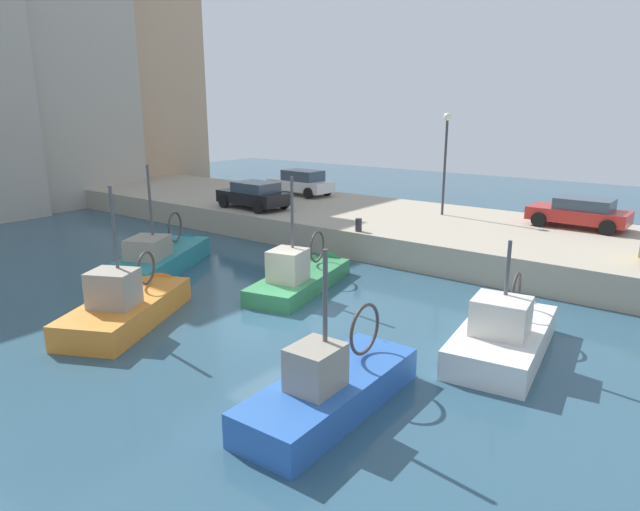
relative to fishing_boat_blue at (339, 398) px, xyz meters
name	(u,v)px	position (x,y,z in m)	size (l,w,h in m)	color
water_surface	(279,319)	(2.93, 4.36, -0.11)	(80.00, 80.00, 0.00)	#2D5166
quay_wall	(444,234)	(14.43, 4.36, 0.49)	(9.00, 56.00, 1.20)	#ADA08C
fishing_boat_blue	(339,398)	(0.00, 0.00, 0.00)	(5.63, 1.93, 4.34)	#2D60B7
fishing_boat_green	(305,282)	(5.96, 5.81, 0.03)	(6.11, 2.91, 4.86)	#388951
fishing_boat_white	(505,344)	(5.04, -1.88, 0.02)	(5.65, 2.61, 4.00)	white
fishing_boat_orange	(134,314)	(0.26, 7.96, 0.02)	(5.87, 4.18, 5.06)	orange
fishing_boat_teal	(164,266)	(4.19, 11.66, 0.00)	(6.73, 4.70, 5.11)	teal
parked_car_red	(580,212)	(16.75, -0.83, 1.77)	(2.02, 4.08, 1.30)	red
parked_car_black	(254,195)	(11.60, 13.73, 1.80)	(2.20, 3.96, 1.37)	black
parked_car_white	(301,182)	(16.64, 14.72, 1.83)	(2.06, 4.17, 1.48)	silver
mooring_bollard_mid	(359,225)	(10.28, 6.36, 1.36)	(0.28, 0.28, 0.55)	#2D2D33
quay_streetlamp	(446,147)	(15.93, 5.22, 4.34)	(0.36, 0.36, 4.83)	#38383D
waterfront_building_west_mid	(31,50)	(9.33, 30.51, 9.62)	(10.98, 7.40, 19.43)	#B2A899
waterfront_building_east_mid	(131,61)	(17.51, 31.97, 9.57)	(9.59, 6.28, 19.32)	tan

